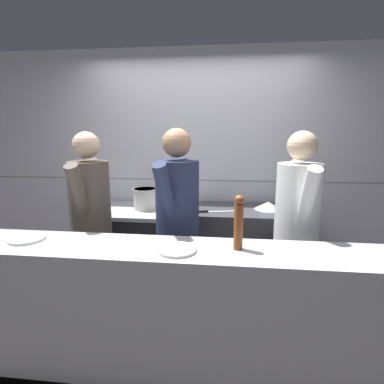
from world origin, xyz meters
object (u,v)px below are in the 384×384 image
(chefs_knife, at_px, (213,211))
(chef_head_cook, at_px, (91,220))
(plated_dish_main, at_px, (27,239))
(stock_pot, at_px, (145,198))
(oven_range, at_px, (143,248))
(plated_dish_appetiser, at_px, (177,250))
(pepper_mill, at_px, (239,221))
(mixing_bowl_steel, at_px, (268,206))
(chef_line, at_px, (296,227))
(chef_sous, at_px, (177,223))

(chefs_knife, relative_size, chef_head_cook, 0.22)
(chefs_knife, relative_size, plated_dish_main, 1.62)
(plated_dish_main, bearing_deg, chef_head_cook, 72.59)
(stock_pot, xyz_separation_m, plated_dish_main, (-0.49, -1.25, -0.02))
(oven_range, bearing_deg, stock_pot, 18.06)
(stock_pot, relative_size, plated_dish_appetiser, 1.04)
(plated_dish_main, distance_m, plated_dish_appetiser, 1.05)
(chef_head_cook, bearing_deg, pepper_mill, -29.86)
(mixing_bowl_steel, height_order, chef_head_cook, chef_head_cook)
(chef_line, bearing_deg, plated_dish_main, -166.69)
(plated_dish_appetiser, distance_m, chef_head_cook, 1.09)
(oven_range, xyz_separation_m, chefs_knife, (0.77, -0.15, 0.48))
(oven_range, bearing_deg, chef_head_cook, -112.22)
(stock_pot, distance_m, chefs_knife, 0.75)
(plated_dish_main, bearing_deg, chef_line, 16.32)
(mixing_bowl_steel, height_order, pepper_mill, pepper_mill)
(plated_dish_main, height_order, pepper_mill, pepper_mill)
(plated_dish_appetiser, height_order, chef_head_cook, chef_head_cook)
(pepper_mill, height_order, chef_line, chef_line)
(stock_pot, bearing_deg, oven_range, -161.94)
(chefs_knife, relative_size, chef_line, 0.22)
(pepper_mill, relative_size, chef_head_cook, 0.21)
(chef_head_cook, relative_size, chef_sous, 0.98)
(chefs_knife, bearing_deg, plated_dish_appetiser, -98.29)
(stock_pot, height_order, pepper_mill, pepper_mill)
(stock_pot, height_order, mixing_bowl_steel, stock_pot)
(plated_dish_appetiser, bearing_deg, chef_sous, 98.77)
(plated_dish_main, bearing_deg, chef_sous, 28.65)
(mixing_bowl_steel, distance_m, plated_dish_main, 2.19)
(stock_pot, relative_size, mixing_bowl_steel, 0.91)
(stock_pot, height_order, chef_line, chef_line)
(stock_pot, height_order, plated_dish_appetiser, stock_pot)
(stock_pot, xyz_separation_m, chef_line, (1.42, -0.69, -0.05))
(oven_range, distance_m, chefs_knife, 0.92)
(mixing_bowl_steel, bearing_deg, stock_pot, -179.26)
(plated_dish_main, height_order, plated_dish_appetiser, same)
(plated_dish_main, xyz_separation_m, plated_dish_appetiser, (1.05, -0.07, -0.00))
(plated_dish_appetiser, bearing_deg, chef_line, 36.36)
(oven_range, distance_m, chef_sous, 1.02)
(oven_range, height_order, stock_pot, stock_pot)
(oven_range, xyz_separation_m, chef_sous, (0.51, -0.72, 0.52))
(chefs_knife, bearing_deg, mixing_bowl_steel, 17.61)
(plated_dish_appetiser, bearing_deg, chefs_knife, 81.71)
(plated_dish_main, bearing_deg, oven_range, 70.04)
(chef_sous, bearing_deg, chef_head_cook, -172.21)
(pepper_mill, bearing_deg, mixing_bowl_steel, 74.30)
(chefs_knife, height_order, plated_dish_appetiser, plated_dish_appetiser)
(plated_dish_main, distance_m, chef_line, 1.99)
(pepper_mill, distance_m, chef_line, 0.76)
(plated_dish_main, bearing_deg, pepper_mill, 0.10)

